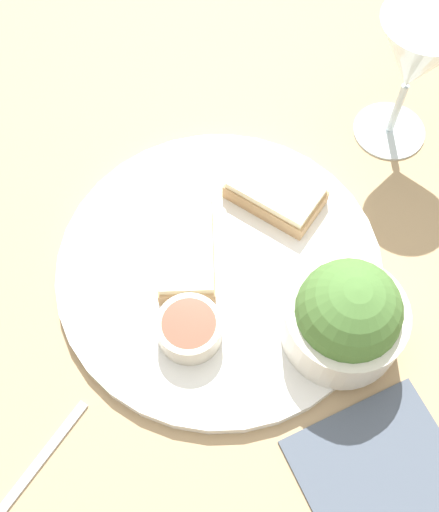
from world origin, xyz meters
name	(u,v)px	position (x,y,z in m)	size (l,w,h in m)	color
ground_plane	(220,272)	(0.00, 0.00, 0.00)	(4.00, 4.00, 0.00)	tan
dinner_plate	(220,269)	(0.00, 0.00, 0.01)	(0.32, 0.32, 0.01)	white
salad_bowl	(346,317)	(-0.12, -0.06, 0.05)	(0.11, 0.11, 0.10)	silver
sauce_ramekin	(189,329)	(-0.05, 0.06, 0.03)	(0.06, 0.06, 0.03)	beige
cheese_toast_near	(186,250)	(0.02, 0.02, 0.03)	(0.12, 0.10, 0.03)	tan
cheese_toast_far	(275,193)	(0.04, -0.09, 0.03)	(0.11, 0.09, 0.03)	tan
wine_glass	(416,59)	(0.06, -0.25, 0.11)	(0.09, 0.09, 0.16)	silver
napkin	(384,480)	(-0.24, -0.02, 0.00)	(0.14, 0.14, 0.01)	#4C5666
fork	(10,499)	(-0.10, 0.26, 0.00)	(0.09, 0.18, 0.01)	silver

